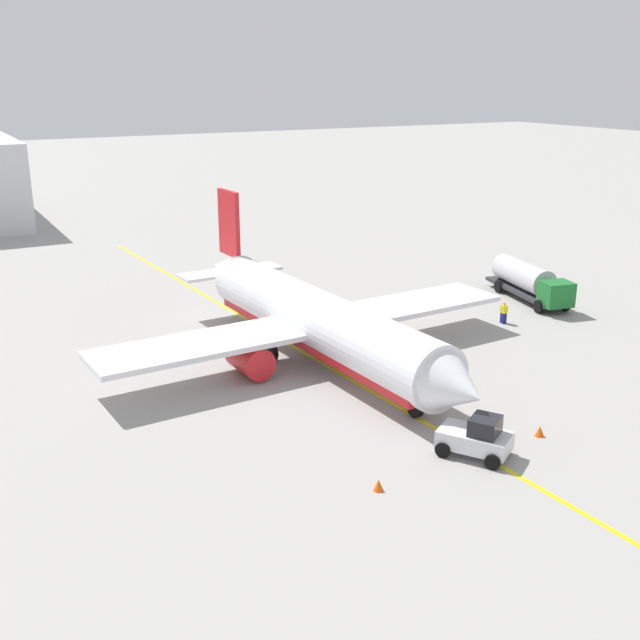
{
  "coord_description": "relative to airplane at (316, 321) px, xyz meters",
  "views": [
    {
      "loc": [
        42.88,
        -23.32,
        18.73
      ],
      "look_at": [
        0.0,
        0.0,
        3.0
      ],
      "focal_mm": 43.13,
      "sensor_mm": 36.0,
      "label": 1
    }
  ],
  "objects": [
    {
      "name": "taxi_line_marking",
      "position": [
        0.46,
        0.03,
        -2.78
      ],
      "size": [
        86.78,
        5.4,
        0.01
      ],
      "primitive_type": "cube",
      "rotation": [
        0.0,
        0.0,
        0.06
      ],
      "color": "yellow",
      "rests_on": "ground"
    },
    {
      "name": "refueling_worker",
      "position": [
        -0.15,
        16.73,
        -1.97
      ],
      "size": [
        0.56,
        0.42,
        1.71
      ],
      "color": "navy",
      "rests_on": "ground"
    },
    {
      "name": "pushback_tug",
      "position": [
        16.03,
        0.67,
        -1.78
      ],
      "size": [
        4.11,
        3.76,
        2.2
      ],
      "color": "silver",
      "rests_on": "ground"
    },
    {
      "name": "safety_cone_wingtip",
      "position": [
        16.6,
        -5.62,
        -2.51
      ],
      "size": [
        0.51,
        0.51,
        0.57
      ],
      "primitive_type": "cone",
      "color": "#F2590F",
      "rests_on": "ground"
    },
    {
      "name": "safety_cone_nose",
      "position": [
        15.96,
        5.12,
        -2.5
      ],
      "size": [
        0.52,
        0.52,
        0.58
      ],
      "primitive_type": "cone",
      "color": "#F2590F",
      "rests_on": "ground"
    },
    {
      "name": "airplane",
      "position": [
        0.0,
        0.0,
        0.0
      ],
      "size": [
        32.41,
        30.67,
        9.94
      ],
      "color": "white",
      "rests_on": "ground"
    },
    {
      "name": "ground_plane",
      "position": [
        0.46,
        0.03,
        -2.79
      ],
      "size": [
        400.0,
        400.0,
        0.0
      ],
      "primitive_type": "plane",
      "color": "#9E9B96"
    },
    {
      "name": "fuel_tanker",
      "position": [
        -4.12,
        23.02,
        -1.07
      ],
      "size": [
        10.64,
        4.55,
        3.15
      ],
      "color": "#2D2D33",
      "rests_on": "ground"
    }
  ]
}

